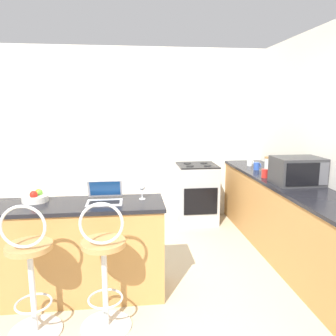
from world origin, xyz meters
TOP-DOWN VIEW (x-y plane):
  - ground_plane at (0.00, 0.00)m, footprint 20.00×20.00m
  - wall_back at (0.00, 2.74)m, footprint 12.00×0.06m
  - breakfast_bar at (-0.66, 0.56)m, footprint 1.56×0.52m
  - counter_right at (1.63, 1.10)m, footprint 0.60×3.24m
  - bar_stool_near at (-0.93, 0.05)m, footprint 0.40×0.40m
  - bar_stool_far at (-0.39, 0.05)m, footprint 0.40×0.40m
  - laptop at (-0.41, 0.60)m, footprint 0.31×0.27m
  - microwave at (1.66, 1.04)m, footprint 0.52×0.40m
  - stove_range at (0.82, 2.40)m, footprint 0.57×0.58m
  - mug_white at (1.56, 2.22)m, footprint 0.09×0.07m
  - fruit_bowl at (-1.03, 0.67)m, footprint 0.23×0.23m
  - wine_glass_short at (-0.07, 0.64)m, footprint 0.06×0.06m
  - storage_jar at (1.60, 1.66)m, footprint 0.11×0.11m
  - mug_red at (1.45, 1.40)m, footprint 0.09×0.08m
  - mug_blue at (1.54, 1.90)m, footprint 0.09×0.08m

SIDE VIEW (x-z plane):
  - ground_plane at x=0.00m, z-range 0.00..0.00m
  - stove_range at x=0.82m, z-range 0.00..0.89m
  - counter_right at x=1.63m, z-range 0.00..0.88m
  - breakfast_bar at x=-0.66m, z-range 0.00..0.88m
  - bar_stool_near at x=-0.93m, z-range -0.02..1.04m
  - bar_stool_far at x=-0.39m, z-range -0.02..1.04m
  - fruit_bowl at x=-1.03m, z-range 0.87..0.98m
  - mug_white at x=1.56m, z-range 0.88..0.97m
  - laptop at x=-0.41m, z-range 0.84..1.03m
  - mug_blue at x=1.54m, z-range 0.88..0.99m
  - mug_red at x=1.45m, z-range 0.88..0.99m
  - storage_jar at x=1.60m, z-range 0.88..1.10m
  - wine_glass_short at x=-0.07m, z-range 0.92..1.07m
  - microwave at x=1.66m, z-range 0.88..1.18m
  - wall_back at x=0.00m, z-range 0.00..2.60m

